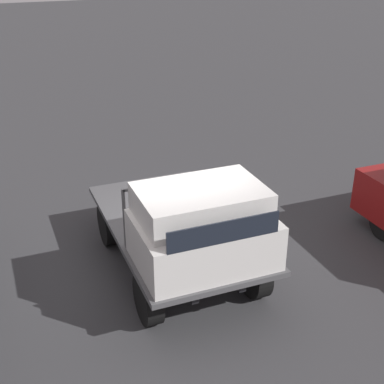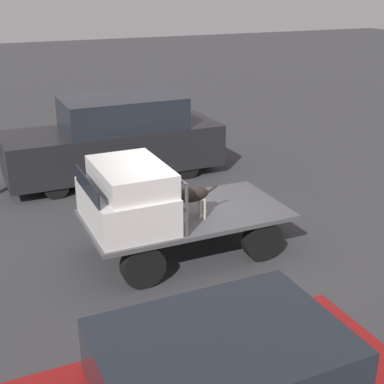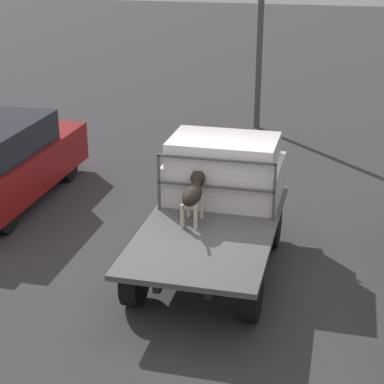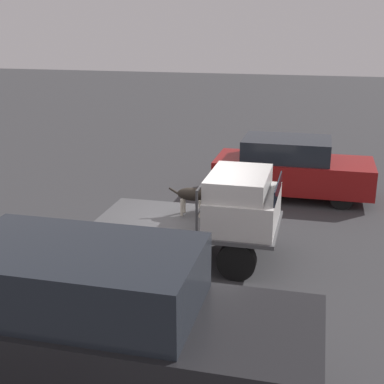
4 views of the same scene
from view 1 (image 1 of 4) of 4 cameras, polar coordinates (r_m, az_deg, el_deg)
The scene contains 5 objects.
ground_plane at distance 8.79m, azimuth -1.71°, elevation -7.89°, with size 80.00×80.00×0.00m, color #38383A.
flatbed_truck at distance 8.48m, azimuth -1.76°, elevation -4.65°, with size 3.65×1.96×0.79m.
truck_cab at distance 7.25m, azimuth 1.14°, elevation -3.81°, with size 1.33×1.84×1.05m.
truck_headboard at distance 7.77m, azimuth -0.86°, elevation -0.73°, with size 0.04×1.84×0.92m.
dog at distance 8.17m, azimuth 0.25°, elevation -0.52°, with size 1.04×0.27×0.72m.
Camera 1 is at (6.89, -2.47, 4.86)m, focal length 50.00 mm.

